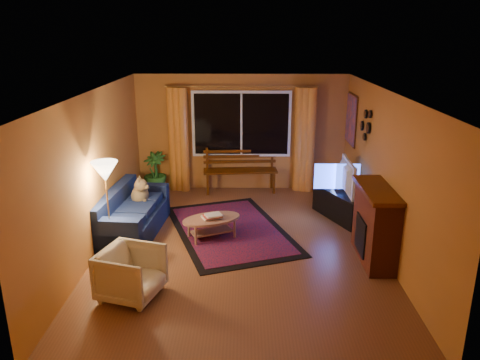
{
  "coord_description": "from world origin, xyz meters",
  "views": [
    {
      "loc": [
        0.08,
        -6.91,
        3.37
      ],
      "look_at": [
        0.0,
        0.3,
        1.05
      ],
      "focal_mm": 35.0,
      "sensor_mm": 36.0,
      "label": 1
    }
  ],
  "objects_px": {
    "bench": "(240,181)",
    "sofa": "(132,213)",
    "coffee_table": "(212,228)",
    "floor_lamp": "(108,210)",
    "tv_console": "(340,205)",
    "armchair": "(131,271)"
  },
  "relations": [
    {
      "from": "bench",
      "to": "sofa",
      "type": "relative_size",
      "value": 0.82
    },
    {
      "from": "sofa",
      "to": "coffee_table",
      "type": "height_order",
      "value": "sofa"
    },
    {
      "from": "sofa",
      "to": "floor_lamp",
      "type": "distance_m",
      "value": 0.91
    },
    {
      "from": "floor_lamp",
      "to": "coffee_table",
      "type": "distance_m",
      "value": 1.75
    },
    {
      "from": "floor_lamp",
      "to": "tv_console",
      "type": "bearing_deg",
      "value": 21.87
    },
    {
      "from": "floor_lamp",
      "to": "tv_console",
      "type": "xyz_separation_m",
      "value": [
        3.86,
        1.55,
        -0.5
      ]
    },
    {
      "from": "sofa",
      "to": "bench",
      "type": "bearing_deg",
      "value": 55.7
    },
    {
      "from": "armchair",
      "to": "coffee_table",
      "type": "bearing_deg",
      "value": -9.72
    },
    {
      "from": "bench",
      "to": "floor_lamp",
      "type": "distance_m",
      "value": 3.68
    },
    {
      "from": "coffee_table",
      "to": "sofa",
      "type": "bearing_deg",
      "value": 173.18
    },
    {
      "from": "floor_lamp",
      "to": "coffee_table",
      "type": "xyz_separation_m",
      "value": [
        1.52,
        0.65,
        -0.58
      ]
    },
    {
      "from": "armchair",
      "to": "floor_lamp",
      "type": "xyz_separation_m",
      "value": [
        -0.59,
        1.19,
        0.39
      ]
    },
    {
      "from": "armchair",
      "to": "tv_console",
      "type": "height_order",
      "value": "armchair"
    },
    {
      "from": "sofa",
      "to": "floor_lamp",
      "type": "height_order",
      "value": "floor_lamp"
    },
    {
      "from": "bench",
      "to": "floor_lamp",
      "type": "relative_size",
      "value": 1.04
    },
    {
      "from": "armchair",
      "to": "floor_lamp",
      "type": "bearing_deg",
      "value": 43.54
    },
    {
      "from": "bench",
      "to": "tv_console",
      "type": "relative_size",
      "value": 1.26
    },
    {
      "from": "bench",
      "to": "floor_lamp",
      "type": "bearing_deg",
      "value": -127.69
    },
    {
      "from": "coffee_table",
      "to": "tv_console",
      "type": "height_order",
      "value": "tv_console"
    },
    {
      "from": "coffee_table",
      "to": "tv_console",
      "type": "bearing_deg",
      "value": 20.98
    },
    {
      "from": "sofa",
      "to": "armchair",
      "type": "bearing_deg",
      "value": -72.6
    },
    {
      "from": "bench",
      "to": "armchair",
      "type": "height_order",
      "value": "armchair"
    }
  ]
}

